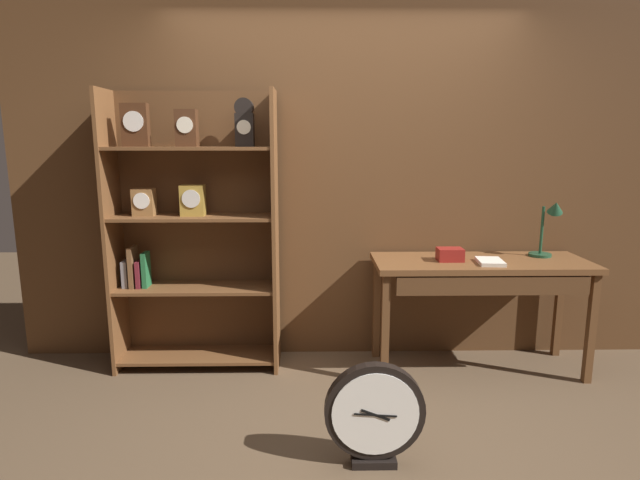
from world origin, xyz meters
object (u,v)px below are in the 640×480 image
toolbox_small (450,255)px  round_clock_large (375,414)px  open_repair_manual (490,262)px  bookshelf (192,228)px  workbench (481,275)px  desk_lamp (549,225)px

toolbox_small → round_clock_large: size_ratio=0.32×
open_repair_manual → toolbox_small: bearing=167.0°
bookshelf → workbench: size_ratio=1.32×
desk_lamp → workbench: bearing=-167.1°
workbench → round_clock_large: 1.45m
round_clock_large → toolbox_small: bearing=59.8°
bookshelf → round_clock_large: (1.14, -1.23, -0.73)m
workbench → desk_lamp: desk_lamp is taller
workbench → round_clock_large: (-0.86, -1.08, -0.42)m
desk_lamp → toolbox_small: desk_lamp is taller
desk_lamp → open_repair_manual: bearing=-158.1°
desk_lamp → round_clock_large: (-1.35, -1.20, -0.75)m
desk_lamp → toolbox_small: size_ratio=2.43×
toolbox_small → open_repair_manual: bearing=-18.5°
open_repair_manual → workbench: bearing=116.2°
bookshelf → open_repair_manual: bearing=-6.3°
desk_lamp → open_repair_manual: (-0.47, -0.19, -0.22)m
round_clock_large → desk_lamp: bearing=41.5°
desk_lamp → open_repair_manual: desk_lamp is taller
toolbox_small → round_clock_large: toolbox_small is taller
workbench → toolbox_small: 0.26m
bookshelf → open_repair_manual: 2.05m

